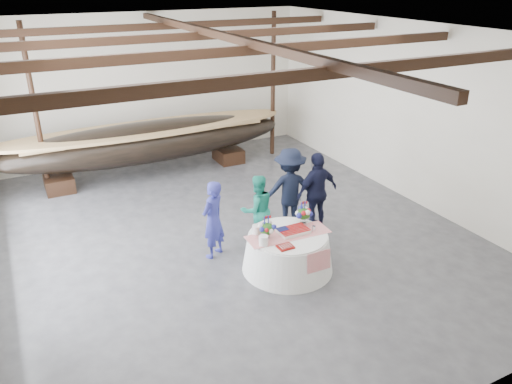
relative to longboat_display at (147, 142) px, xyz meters
name	(u,v)px	position (x,y,z in m)	size (l,w,h in m)	color
floor	(232,232)	(0.67, -4.41, -1.02)	(10.00, 12.00, 0.01)	#3D3D42
wall_back	(151,87)	(0.67, 1.59, 1.23)	(10.00, 0.02, 4.50)	silver
wall_front	(441,280)	(0.67, -10.41, 1.23)	(10.00, 0.02, 4.50)	silver
wall_right	(407,113)	(5.67, -4.41, 1.23)	(0.02, 12.00, 4.50)	silver
ceiling	(227,31)	(0.67, -4.41, 3.48)	(10.00, 12.00, 0.01)	white
pavilion_structure	(213,51)	(0.67, -3.64, 2.98)	(9.80, 11.76, 4.50)	black
longboat_display	(147,142)	(0.00, 0.00, 0.00)	(8.55, 1.71, 1.60)	black
banquet_table	(288,252)	(1.03, -6.34, -0.63)	(1.84, 1.84, 0.79)	white
tabletop_items	(284,225)	(1.01, -6.22, -0.09)	(1.73, 1.00, 0.40)	red
guest_woman_blue	(213,220)	(-0.09, -5.18, -0.17)	(0.62, 0.41, 1.70)	navy
guest_woman_teal	(257,210)	(0.99, -5.08, -0.22)	(0.78, 0.60, 1.60)	#1C9379
guest_man_left	(290,190)	(1.95, -4.83, -0.04)	(1.28, 0.73, 1.98)	black
guest_man_right	(317,192)	(2.49, -5.15, -0.08)	(1.11, 0.46, 1.90)	black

